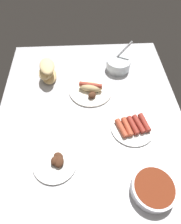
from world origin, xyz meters
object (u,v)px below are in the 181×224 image
object	(u,v)px
plate_sausages	(133,126)
bowl_coleslaw	(118,64)
plate_hotdog_assembled	(91,89)
plate_grilled_meat	(56,162)
bread_stack	(48,71)
bowl_chili	(153,188)

from	to	relation	value
plate_sausages	bowl_coleslaw	bearing A→B (deg)	1.64
plate_hotdog_assembled	plate_grilled_meat	world-z (taller)	plate_hotdog_assembled
plate_hotdog_assembled	plate_sausages	world-z (taller)	plate_hotdog_assembled
plate_sausages	bowl_coleslaw	distance (cm)	41.06
plate_sausages	bread_stack	bearing A→B (deg)	49.50
bowl_chili	bowl_coleslaw	world-z (taller)	bowl_coleslaw
plate_sausages	bowl_chili	bearing A→B (deg)	-175.14
plate_hotdog_assembled	plate_sausages	bearing A→B (deg)	-143.16
bowl_chili	plate_sausages	size ratio (longest dim) A/B	0.82
plate_grilled_meat	plate_sausages	world-z (taller)	plate_grilled_meat
plate_hotdog_assembled	plate_sausages	size ratio (longest dim) A/B	1.14
plate_grilled_meat	bread_stack	xyz separation A→B (cm)	(49.93, 6.34, 4.41)
plate_sausages	bread_stack	distance (cm)	53.82
bowl_chili	bread_stack	bearing A→B (deg)	34.48
bowl_chili	bread_stack	size ratio (longest dim) A/B	1.15
bowl_chili	plate_sausages	xyz separation A→B (cm)	(28.04, 2.38, -1.36)
bread_stack	plate_grilled_meat	bearing A→B (deg)	-172.76
plate_hotdog_assembled	bowl_coleslaw	xyz separation A→B (cm)	(16.96, -16.82, 1.76)
plate_hotdog_assembled	bread_stack	xyz separation A→B (cm)	(10.83, 22.81, 3.62)
plate_grilled_meat	bread_stack	distance (cm)	50.52
bowl_chili	bread_stack	distance (cm)	76.35
bowl_chili	bowl_coleslaw	bearing A→B (deg)	2.95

